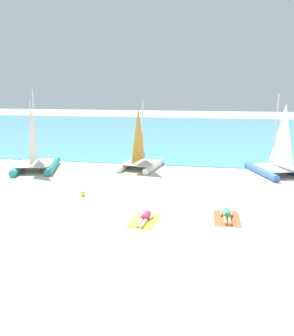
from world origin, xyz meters
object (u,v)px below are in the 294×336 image
at_px(sailboat_teal, 36,159).
at_px(sunbather_right, 227,215).
at_px(beach_ball, 83,193).
at_px(sailboat_blue, 277,163).
at_px(sunbather_left, 145,217).
at_px(sailboat_white, 141,159).
at_px(towel_left, 144,221).
at_px(towel_right, 227,218).

xyz_separation_m(sailboat_teal, sunbather_right, (12.39, -6.70, -0.67)).
distance_m(sunbather_right, beach_ball, 7.47).
relative_size(sailboat_blue, beach_ball, 18.22).
xyz_separation_m(sailboat_teal, sunbather_left, (8.95, -7.60, -0.67)).
relative_size(sailboat_teal, sunbather_right, 3.45).
relative_size(sailboat_white, towel_left, 2.49).
relative_size(sailboat_blue, towel_right, 2.69).
relative_size(towel_right, sunbather_right, 1.22).
height_order(towel_left, beach_ball, beach_ball).
xyz_separation_m(towel_left, towel_right, (3.45, 0.90, 0.00)).
relative_size(sailboat_blue, sailboat_white, 1.08).
bearing_deg(towel_right, sailboat_teal, 151.37).
distance_m(towel_left, sunbather_right, 3.59).
height_order(towel_right, beach_ball, beach_ball).
relative_size(sunbather_left, beach_ball, 5.59).
height_order(sailboat_blue, sailboat_white, sailboat_blue).
bearing_deg(towel_left, sailboat_blue, 53.10).
xyz_separation_m(sunbather_left, beach_ball, (-3.80, 2.75, 0.01)).
bearing_deg(sunbather_right, sailboat_teal, 150.54).
height_order(sailboat_white, sunbather_left, sailboat_white).
height_order(sunbather_left, towel_right, sunbather_left).
xyz_separation_m(sailboat_blue, sailboat_white, (-9.00, 0.10, -0.06)).
height_order(sailboat_blue, beach_ball, sailboat_blue).
distance_m(towel_left, towel_right, 3.57).
height_order(sailboat_white, sunbather_right, sailboat_white).
distance_m(sailboat_teal, sailboat_blue, 16.00).
bearing_deg(sailboat_teal, sunbather_left, -56.76).
xyz_separation_m(sailboat_white, towel_left, (2.02, -9.39, -0.70)).
bearing_deg(beach_ball, towel_right, -14.75).
distance_m(sailboat_teal, beach_ball, 7.11).
xyz_separation_m(sailboat_teal, sailboat_white, (6.92, 1.72, -0.10)).
relative_size(sailboat_white, beach_ball, 16.86).
height_order(sailboat_blue, towel_right, sailboat_blue).
height_order(sailboat_teal, towel_right, sailboat_teal).
bearing_deg(towel_right, sailboat_blue, 67.20).
relative_size(sailboat_teal, towel_right, 2.83).
height_order(sailboat_teal, sailboat_white, sailboat_teal).
bearing_deg(towel_right, beach_ball, 165.25).
height_order(sailboat_blue, towel_left, sailboat_blue).
xyz_separation_m(sunbather_left, towel_right, (3.44, 0.84, -0.13)).
distance_m(sunbather_left, beach_ball, 4.69).
bearing_deg(sailboat_teal, sunbather_right, -44.81).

